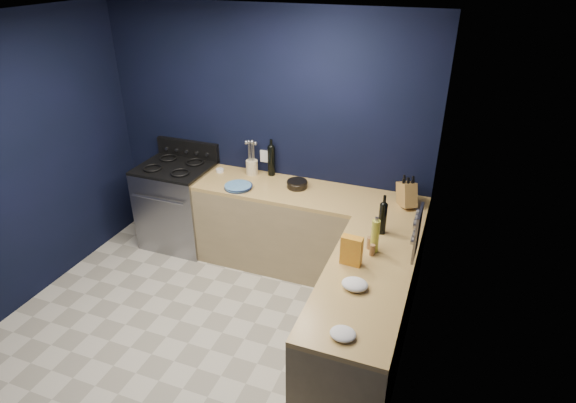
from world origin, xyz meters
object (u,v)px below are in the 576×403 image
at_px(gas_range, 179,206).
at_px(crouton_bag, 351,251).
at_px(utensil_crock, 252,167).
at_px(plate_stack, 238,187).
at_px(knife_block, 407,195).

xyz_separation_m(gas_range, crouton_bag, (2.22, -1.02, 0.56)).
distance_m(gas_range, crouton_bag, 2.51).
bearing_deg(crouton_bag, gas_range, 158.73).
distance_m(gas_range, utensil_crock, 1.00).
xyz_separation_m(plate_stack, utensil_crock, (-0.01, 0.36, 0.06)).
bearing_deg(gas_range, utensil_crock, 14.53).
height_order(gas_range, crouton_bag, crouton_bag).
relative_size(gas_range, knife_block, 4.09).
height_order(plate_stack, knife_block, knife_block).
distance_m(plate_stack, crouton_bag, 1.64).
distance_m(gas_range, plate_stack, 0.97).
height_order(gas_range, plate_stack, plate_stack).
bearing_deg(knife_block, plate_stack, 156.48).
bearing_deg(gas_range, knife_block, 1.82).
bearing_deg(knife_block, utensil_crock, 143.75).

